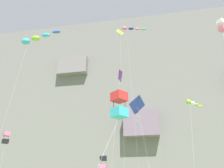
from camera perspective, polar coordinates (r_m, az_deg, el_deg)
name	(u,v)px	position (r m, az deg, el deg)	size (l,w,h in m)	color
cliff_face	(143,108)	(82.40, 7.43, -5.83)	(180.00, 27.91, 58.64)	slate
kite_diamond_high_left	(137,106)	(29.78, 6.13, -5.30)	(2.88, 2.69, 14.43)	navy
kite_box_upper_mid	(103,163)	(37.45, -2.13, -18.43)	(2.27, 5.43, 8.13)	black
kite_box_high_center	(6,138)	(41.67, -24.20, -11.72)	(3.01, 3.85, 11.86)	pink
kite_windsock_low_center	(35,39)	(39.32, -18.11, 10.36)	(6.90, 2.92, 25.69)	#38B2D1
kite_diamond_low_right	(120,77)	(43.96, 1.95, 1.58)	(1.88, 6.57, 24.18)	purple
kite_box_upper_right	(222,26)	(31.82, 24.93, 12.62)	(3.35, 5.74, 22.05)	white
kite_windsock_low_left	(192,103)	(35.91, 18.80, -4.43)	(3.74, 7.08, 15.16)	#8CCC33
kite_box_near_cliff	(119,105)	(18.76, 1.76, -5.04)	(2.97, 6.28, 10.51)	red
kite_diamond_mid_left	(120,39)	(48.57, 1.96, 10.80)	(1.61, 2.55, 33.92)	#8CCC33
kite_windsock_far_right	(130,29)	(51.23, 4.47, 13.12)	(5.22, 5.33, 34.96)	pink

